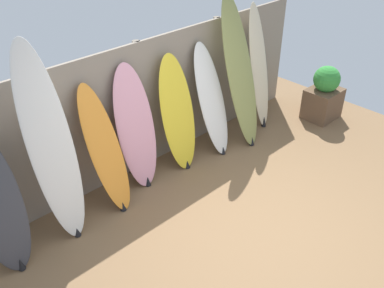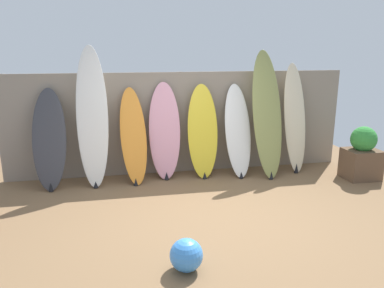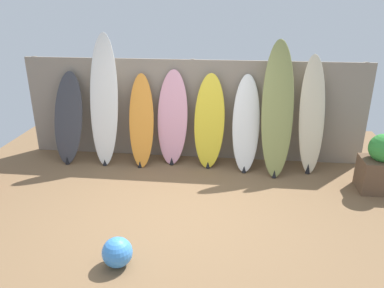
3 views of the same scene
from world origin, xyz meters
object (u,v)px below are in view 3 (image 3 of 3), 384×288
object	(u,v)px
surfboard_white_1	(104,101)
surfboard_white_5	(246,124)
surfboard_charcoal_0	(68,118)
surfboard_orange_2	(141,121)
surfboard_olive_6	(277,110)
surfboard_pink_3	(172,119)
surfboard_yellow_4	(209,122)
surfboard_cream_7	(312,116)
planter_box	(380,165)
beach_ball	(117,252)

from	to	relation	value
surfboard_white_1	surfboard_white_5	world-z (taller)	surfboard_white_1
surfboard_charcoal_0	surfboard_white_1	xyz separation A→B (m)	(0.69, 0.00, 0.33)
surfboard_white_5	surfboard_charcoal_0	bearing A→B (deg)	-179.61
surfboard_orange_2	surfboard_olive_6	size ratio (longest dim) A/B	0.72
surfboard_pink_3	surfboard_white_5	bearing A→B (deg)	-4.15
surfboard_orange_2	surfboard_pink_3	xyz separation A→B (m)	(0.53, 0.10, 0.04)
surfboard_white_5	surfboard_olive_6	world-z (taller)	surfboard_olive_6
surfboard_yellow_4	surfboard_cream_7	distance (m)	1.71
surfboard_orange_2	surfboard_pink_3	size ratio (longest dim) A/B	0.95
surfboard_olive_6	planter_box	size ratio (longest dim) A/B	2.39
surfboard_olive_6	surfboard_cream_7	xyz separation A→B (m)	(0.58, 0.10, -0.12)
surfboard_orange_2	surfboard_cream_7	world-z (taller)	surfboard_cream_7
surfboard_charcoal_0	surfboard_olive_6	world-z (taller)	surfboard_olive_6
surfboard_olive_6	surfboard_orange_2	bearing A→B (deg)	178.11
surfboard_charcoal_0	surfboard_white_1	size ratio (longest dim) A/B	0.70
beach_ball	surfboard_white_1	bearing A→B (deg)	110.12
surfboard_charcoal_0	beach_ball	size ratio (longest dim) A/B	4.69
surfboard_pink_3	beach_ball	bearing A→B (deg)	-93.05
surfboard_white_5	surfboard_olive_6	bearing A→B (deg)	-9.82
surfboard_white_1	surfboard_cream_7	size ratio (longest dim) A/B	1.16
surfboard_white_1	surfboard_orange_2	distance (m)	0.73
surfboard_olive_6	surfboard_cream_7	size ratio (longest dim) A/B	1.12
surfboard_charcoal_0	surfboard_cream_7	bearing A→B (deg)	0.55
surfboard_white_5	beach_ball	size ratio (longest dim) A/B	4.71
surfboard_charcoal_0	beach_ball	world-z (taller)	surfboard_charcoal_0
surfboard_pink_3	surfboard_yellow_4	xyz separation A→B (m)	(0.65, -0.07, -0.02)
beach_ball	surfboard_olive_6	bearing A→B (deg)	54.68
surfboard_white_1	planter_box	distance (m)	4.58
surfboard_pink_3	surfboard_yellow_4	size ratio (longest dim) A/B	1.02
surfboard_white_1	beach_ball	xyz separation A→B (m)	(1.02, -2.78, -0.95)
surfboard_white_1	surfboard_white_5	size ratio (longest dim) A/B	1.41
surfboard_olive_6	surfboard_cream_7	bearing A→B (deg)	10.20
surfboard_pink_3	beach_ball	distance (m)	2.97
surfboard_white_5	beach_ball	bearing A→B (deg)	-117.07
surfboard_white_1	surfboard_olive_6	world-z (taller)	surfboard_white_1
surfboard_white_5	surfboard_cream_7	world-z (taller)	surfboard_cream_7
planter_box	surfboard_white_5	bearing A→B (deg)	162.40
surfboard_pink_3	surfboard_orange_2	bearing A→B (deg)	-169.20
surfboard_white_1	beach_ball	size ratio (longest dim) A/B	6.65
surfboard_olive_6	planter_box	world-z (taller)	surfboard_olive_6
surfboard_pink_3	surfboard_yellow_4	bearing A→B (deg)	-5.86
surfboard_orange_2	surfboard_charcoal_0	bearing A→B (deg)	-179.46
planter_box	surfboard_pink_3	bearing A→B (deg)	167.45
surfboard_white_1	surfboard_charcoal_0	bearing A→B (deg)	-179.89
surfboard_orange_2	surfboard_yellow_4	world-z (taller)	surfboard_yellow_4
surfboard_white_5	surfboard_yellow_4	bearing A→B (deg)	177.65
surfboard_white_1	surfboard_orange_2	size ratio (longest dim) A/B	1.44
surfboard_orange_2	beach_ball	distance (m)	2.88
surfboard_cream_7	surfboard_pink_3	bearing A→B (deg)	178.20
surfboard_charcoal_0	surfboard_orange_2	distance (m)	1.33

